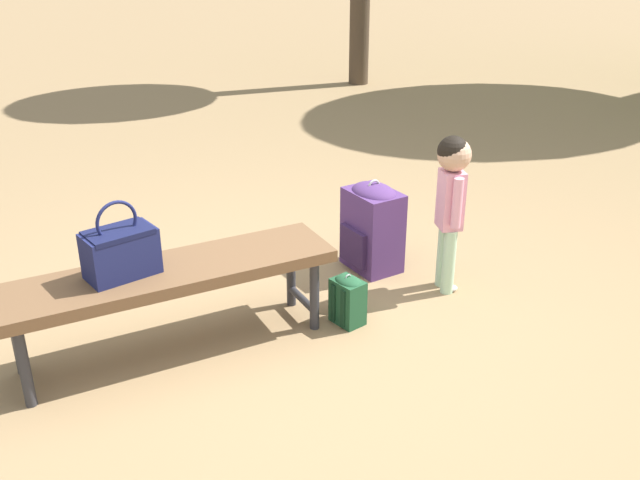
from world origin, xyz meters
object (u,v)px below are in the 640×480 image
at_px(backpack_large, 372,225).
at_px(backpack_small, 348,299).
at_px(child_standing, 451,190).
at_px(handbag, 120,250).
at_px(park_bench, 170,279).

xyz_separation_m(backpack_large, backpack_small, (-0.34, -0.58, -0.14)).
xyz_separation_m(child_standing, backpack_small, (-0.65, -0.21, -0.46)).
height_order(handbag, child_standing, child_standing).
height_order(park_bench, child_standing, child_standing).
xyz_separation_m(handbag, backpack_small, (1.10, 0.03, -0.43)).
height_order(backpack_large, backpack_small, backpack_large).
relative_size(child_standing, backpack_large, 1.60).
bearing_deg(park_bench, child_standing, 8.35).
distance_m(child_standing, backpack_large, 0.58).
xyz_separation_m(park_bench, backpack_small, (0.90, 0.02, -0.25)).
bearing_deg(backpack_small, backpack_large, 60.06).
bearing_deg(handbag, park_bench, 4.20).
bearing_deg(handbag, backpack_large, 23.08).
xyz_separation_m(park_bench, handbag, (-0.21, -0.02, 0.18)).
height_order(park_bench, backpack_small, park_bench).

